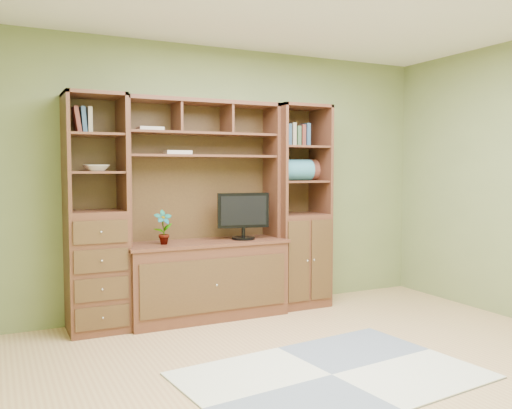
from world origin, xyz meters
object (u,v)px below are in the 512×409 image
center_hutch (206,210)px  monitor (243,207)px  right_tower (299,206)px  left_tower (96,213)px

center_hutch → monitor: 0.37m
right_tower → center_hutch: bearing=-177.8°
left_tower → monitor: (1.37, -0.07, 0.01)m
right_tower → monitor: bearing=-173.5°
monitor → left_tower: bearing=-172.6°
center_hutch → monitor: size_ratio=3.33×
center_hutch → left_tower: 1.00m
center_hutch → monitor: bearing=-5.5°
center_hutch → monitor: center_hutch is taller
left_tower → monitor: size_ratio=3.33×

